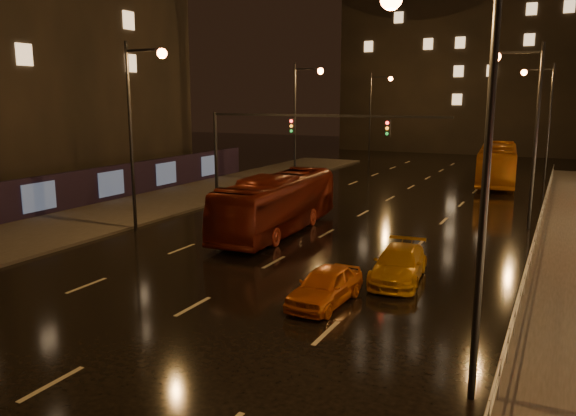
{
  "coord_description": "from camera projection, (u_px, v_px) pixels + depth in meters",
  "views": [
    {
      "loc": [
        11.16,
        -11.02,
        7.08
      ],
      "look_at": [
        0.7,
        9.99,
        2.5
      ],
      "focal_mm": 35.0,
      "sensor_mm": 36.0,
      "label": 1
    }
  ],
  "objects": [
    {
      "name": "bus_curb",
      "position": [
        497.0,
        164.0,
        47.24
      ],
      "size": [
        3.91,
        12.35,
        3.38
      ],
      "primitive_type": "imported",
      "rotation": [
        0.0,
        0.0,
        0.09
      ],
      "color": "#9D510F",
      "rests_on": "ground"
    },
    {
      "name": "taxi_near",
      "position": [
        325.0,
        286.0,
        19.58
      ],
      "size": [
        1.76,
        3.94,
        1.32
      ],
      "primitive_type": "imported",
      "rotation": [
        0.0,
        0.0,
        -0.06
      ],
      "color": "#C05512",
      "rests_on": "ground"
    },
    {
      "name": "taxi_far",
      "position": [
        399.0,
        264.0,
        22.14
      ],
      "size": [
        2.31,
        4.69,
        1.31
      ],
      "primitive_type": "imported",
      "rotation": [
        0.0,
        0.0,
        0.11
      ],
      "color": "#BF7F12",
      "rests_on": "ground"
    },
    {
      "name": "ground",
      "position": [
        352.0,
        219.0,
        33.5
      ],
      "size": [
        140.0,
        140.0,
        0.0
      ],
      "primitive_type": "plane",
      "color": "black",
      "rests_on": "ground"
    },
    {
      "name": "hoarding_left",
      "position": [
        37.0,
        197.0,
        33.75
      ],
      "size": [
        0.3,
        46.0,
        2.5
      ],
      "primitive_type": "cube",
      "color": "black",
      "rests_on": "ground"
    },
    {
      "name": "bus_red",
      "position": [
        277.0,
        204.0,
        30.12
      ],
      "size": [
        3.24,
        11.25,
        3.1
      ],
      "primitive_type": "imported",
      "rotation": [
        0.0,
        0.0,
        0.06
      ],
      "color": "#5E170D",
      "rests_on": "ground"
    },
    {
      "name": "streetlight_right",
      "position": [
        457.0,
        128.0,
        12.55
      ],
      "size": [
        2.64,
        0.5,
        10.0
      ],
      "color": "black",
      "rests_on": "ground"
    },
    {
      "name": "railing_right",
      "position": [
        537.0,
        229.0,
        27.1
      ],
      "size": [
        0.05,
        56.0,
        1.0
      ],
      "color": "#99999E",
      "rests_on": "sidewalk_right"
    },
    {
      "name": "traffic_signal",
      "position": [
        277.0,
        137.0,
        34.8
      ],
      "size": [
        15.31,
        0.32,
        6.2
      ],
      "color": "black",
      "rests_on": "ground"
    },
    {
      "name": "sidewalk_left",
      "position": [
        120.0,
        213.0,
        34.99
      ],
      "size": [
        7.0,
        70.0,
        0.15
      ],
      "primitive_type": "cube",
      "color": "#38332D",
      "rests_on": "ground"
    },
    {
      "name": "building_distant",
      "position": [
        519.0,
        15.0,
        73.99
      ],
      "size": [
        44.0,
        16.0,
        36.0
      ],
      "primitive_type": "cube",
      "color": "black",
      "rests_on": "ground"
    }
  ]
}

